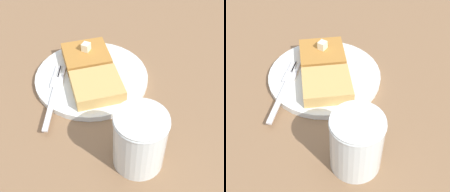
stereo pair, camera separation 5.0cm
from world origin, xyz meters
TOP-DOWN VIEW (x-y plane):
  - table_surface at (0.00, 0.00)cm, footprint 99.40×99.40cm
  - plate at (6.04, 5.31)cm, footprint 21.09×21.09cm
  - toast_slice_left at (1.68, 5.85)cm, footprint 9.16×9.47cm
  - toast_slice_middle at (10.40, 4.77)cm, footprint 9.16×9.47cm
  - butter_pat_primary at (1.21, 6.09)cm, footprint 2.05×2.05cm
  - fork at (7.77, -2.22)cm, footprint 15.07×8.16cm
  - syrup_jar at (25.44, 5.54)cm, footprint 7.64×7.64cm

SIDE VIEW (x-z plane):
  - table_surface at x=0.00cm, z-range 0.00..2.28cm
  - plate at x=6.04cm, z-range 2.35..3.45cm
  - fork at x=7.77cm, z-range 3.38..3.74cm
  - toast_slice_left at x=1.68cm, z-range 3.38..5.64cm
  - toast_slice_middle at x=10.40cm, z-range 3.38..5.64cm
  - butter_pat_primary at x=1.21cm, z-range 5.64..7.17cm
  - syrup_jar at x=25.44cm, z-range 1.92..11.31cm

